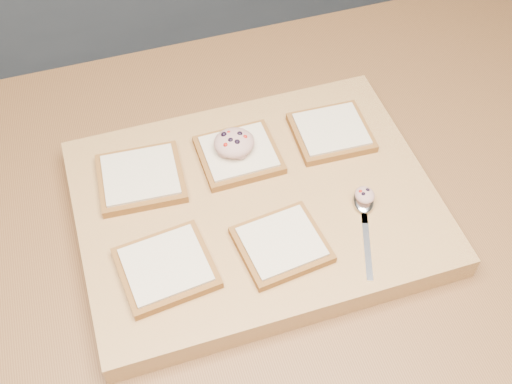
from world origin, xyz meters
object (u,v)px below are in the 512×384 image
(cutting_board, at_px, (256,206))
(bread_far_center, at_px, (239,154))
(tuna_salad_dollop, at_px, (234,143))
(spoon, at_px, (364,207))

(cutting_board, distance_m, bread_far_center, 0.09)
(cutting_board, bearing_deg, tuna_salad_dollop, 94.48)
(tuna_salad_dollop, height_order, spoon, tuna_salad_dollop)
(spoon, bearing_deg, tuna_salad_dollop, 134.08)
(tuna_salad_dollop, relative_size, spoon, 0.41)
(bread_far_center, relative_size, tuna_salad_dollop, 1.93)
(bread_far_center, relative_size, spoon, 0.79)
(bread_far_center, height_order, tuna_salad_dollop, tuna_salad_dollop)
(cutting_board, distance_m, spoon, 0.16)
(bread_far_center, xyz_separation_m, spoon, (0.15, -0.15, -0.00))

